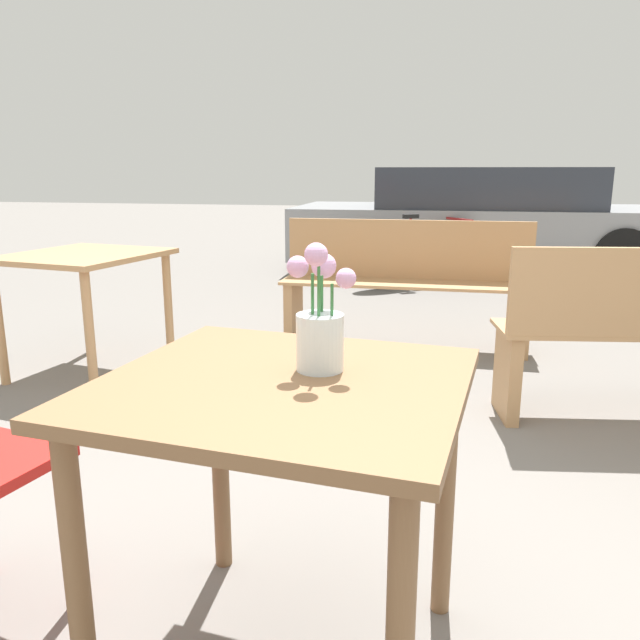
% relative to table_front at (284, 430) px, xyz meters
% --- Properties ---
extents(table_front, '(0.85, 0.82, 0.73)m').
position_rel_table_front_xyz_m(table_front, '(0.00, 0.00, 0.00)').
color(table_front, brown).
rests_on(table_front, ground_plane).
extents(flower_vase, '(0.15, 0.16, 0.29)m').
position_rel_table_front_xyz_m(flower_vase, '(0.06, 0.08, 0.21)').
color(flower_vase, silver).
rests_on(flower_vase, table_front).
extents(bench_middle, '(1.67, 0.38, 0.85)m').
position_rel_table_front_xyz_m(bench_middle, '(0.03, 2.96, -0.15)').
color(bench_middle, tan).
rests_on(bench_middle, ground_plane).
extents(table_back, '(0.87, 0.92, 0.72)m').
position_rel_table_front_xyz_m(table_back, '(-1.73, 1.93, -0.01)').
color(table_back, tan).
rests_on(table_back, ground_plane).
extents(bicycle, '(1.32, 0.93, 0.74)m').
position_rel_table_front_xyz_m(bicycle, '(0.02, 5.28, -0.27)').
color(bicycle, black).
rests_on(bicycle, ground_plane).
extents(parked_car, '(4.52, 2.01, 1.21)m').
position_rel_table_front_xyz_m(parked_car, '(0.64, 6.62, -0.03)').
color(parked_car, gray).
rests_on(parked_car, ground_plane).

